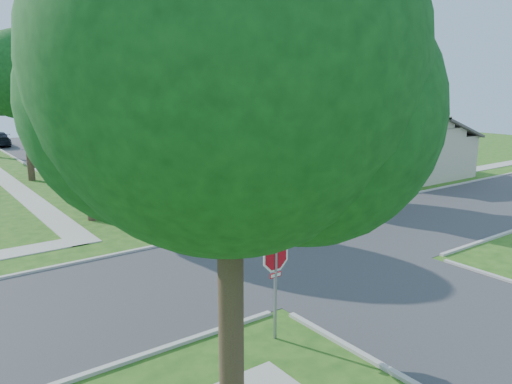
{
  "coord_description": "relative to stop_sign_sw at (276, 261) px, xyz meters",
  "views": [
    {
      "loc": [
        -11.8,
        -13.6,
        6.23
      ],
      "look_at": [
        0.71,
        3.49,
        1.6
      ],
      "focal_mm": 35.0,
      "sensor_mm": 36.0,
      "label": 1
    }
  ],
  "objects": [
    {
      "name": "driveway",
      "position": [
        12.6,
        11.8,
        -2.01
      ],
      "size": [
        8.8,
        3.6,
        0.05
      ],
      "primitive_type": "cube",
      "color": "#9E9B91",
      "rests_on": "ground"
    },
    {
      "name": "tree_e_far",
      "position": [
        9.45,
        38.71,
        3.95
      ],
      "size": [
        5.17,
        5.0,
        8.72
      ],
      "color": "#38281C",
      "rests_on": "ground"
    },
    {
      "name": "tree_e_mid",
      "position": [
        9.46,
        25.71,
        4.22
      ],
      "size": [
        5.59,
        5.4,
        9.21
      ],
      "color": "#38281C",
      "rests_on": "ground"
    },
    {
      "name": "tree_sw_corner",
      "position": [
        -2.74,
        -2.29,
        4.23
      ],
      "size": [
        6.21,
        6.0,
        9.55
      ],
      "color": "#38281C",
      "rests_on": "ground"
    },
    {
      "name": "car_curb_east",
      "position": [
        7.9,
        29.57,
        -1.21
      ],
      "size": [
        2.18,
        4.9,
        1.64
      ],
      "primitive_type": "imported",
      "rotation": [
        0.0,
        0.0,
        0.05
      ],
      "color": "black",
      "rests_on": "ground"
    },
    {
      "name": "sidewalk_ne",
      "position": [
        10.8,
        30.7,
        -2.01
      ],
      "size": [
        1.2,
        40.0,
        0.04
      ],
      "primitive_type": "cube",
      "color": "#9E9B91",
      "rests_on": "ground"
    },
    {
      "name": "tree_ne_corner",
      "position": [
        11.06,
        8.91,
        3.56
      ],
      "size": [
        5.8,
        5.6,
        8.66
      ],
      "color": "#38281C",
      "rests_on": "ground"
    },
    {
      "name": "stop_sign_ne",
      "position": [
        9.4,
        9.4,
        0.0
      ],
      "size": [
        1.05,
        0.8,
        2.98
      ],
      "color": "gray",
      "rests_on": "ground"
    },
    {
      "name": "ground",
      "position": [
        4.7,
        4.7,
        -2.03
      ],
      "size": [
        100.0,
        100.0,
        0.0
      ],
      "primitive_type": "plane",
      "color": "#1F4C14",
      "rests_on": "ground"
    },
    {
      "name": "tree_w_mid",
      "position": [
        0.06,
        25.71,
        4.46
      ],
      "size": [
        5.8,
        5.6,
        9.56
      ],
      "color": "#38281C",
      "rests_on": "ground"
    },
    {
      "name": "house_ne_near",
      "position": [
        20.69,
        15.7,
        -0.51
      ],
      "size": [
        8.42,
        13.6,
        4.23
      ],
      "color": "#B1A78C",
      "rests_on": "ground"
    },
    {
      "name": "house_ne_far",
      "position": [
        20.69,
        33.7,
        -0.51
      ],
      "size": [
        8.42,
        13.6,
        4.23
      ],
      "color": "#B1A78C",
      "rests_on": "ground"
    },
    {
      "name": "stop_sign_sw",
      "position": [
        0.0,
        0.0,
        0.0
      ],
      "size": [
        1.05,
        0.8,
        2.98
      ],
      "color": "gray",
      "rests_on": "ground"
    },
    {
      "name": "tree_w_near",
      "position": [
        0.06,
        13.71,
        4.08
      ],
      "size": [
        5.38,
        5.2,
        8.97
      ],
      "color": "#38281C",
      "rests_on": "ground"
    },
    {
      "name": "tree_e_near",
      "position": [
        9.45,
        13.71,
        3.61
      ],
      "size": [
        4.97,
        4.8,
        8.28
      ],
      "color": "#38281C",
      "rests_on": "ground"
    },
    {
      "name": "car_driveway",
      "position": [
        14.48,
        13.4,
        -1.4
      ],
      "size": [
        4.03,
        2.6,
        1.26
      ],
      "primitive_type": "imported",
      "rotation": [
        0.0,
        0.0,
        1.21
      ],
      "color": "#511A10",
      "rests_on": "ground"
    },
    {
      "name": "road_ns",
      "position": [
        4.7,
        4.7,
        -2.03
      ],
      "size": [
        7.0,
        100.0,
        0.02
      ],
      "primitive_type": "cube",
      "color": "#333335",
      "rests_on": "ground"
    }
  ]
}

